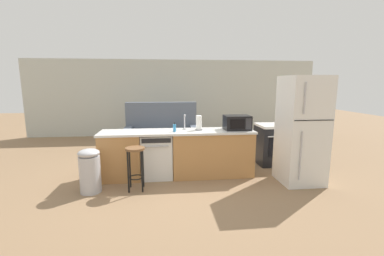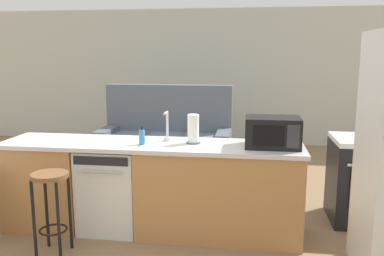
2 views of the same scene
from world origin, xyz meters
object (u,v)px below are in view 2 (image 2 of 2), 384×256
object	(u,v)px
microwave	(273,132)
bar_stool	(51,196)
dishwasher	(112,188)
soap_bottle	(142,137)
paper_towel_roll	(193,129)
couch	(167,142)
stove_range	(368,180)

from	to	relation	value
microwave	bar_stool	xyz separation A→B (m)	(-1.91, -0.60, -0.50)
dishwasher	soap_bottle	size ratio (longest dim) A/B	4.77
paper_towel_roll	bar_stool	size ratio (longest dim) A/B	0.38
soap_bottle	paper_towel_roll	bearing A→B (deg)	14.39
dishwasher	microwave	distance (m)	1.68
bar_stool	couch	xyz separation A→B (m)	(0.42, 2.93, -0.14)
soap_bottle	couch	world-z (taller)	couch
dishwasher	couch	bearing A→B (deg)	88.18
couch	microwave	bearing A→B (deg)	-57.43
soap_bottle	couch	bearing A→B (deg)	96.27
dishwasher	microwave	xyz separation A→B (m)	(1.56, -0.00, 0.62)
dishwasher	paper_towel_roll	bearing A→B (deg)	3.13
paper_towel_roll	bar_stool	xyz separation A→B (m)	(-1.16, -0.64, -0.50)
soap_bottle	bar_stool	xyz separation A→B (m)	(-0.68, -0.52, -0.44)
stove_range	couch	bearing A→B (deg)	144.78
stove_range	couch	world-z (taller)	couch
soap_bottle	microwave	bearing A→B (deg)	3.57
microwave	bar_stool	size ratio (longest dim) A/B	0.68
dishwasher	microwave	world-z (taller)	microwave
microwave	couch	size ratio (longest dim) A/B	0.25
microwave	paper_towel_roll	world-z (taller)	paper_towel_roll
paper_towel_roll	stove_range	bearing A→B (deg)	15.77
stove_range	bar_stool	size ratio (longest dim) A/B	1.22
stove_range	soap_bottle	size ratio (longest dim) A/B	5.11
paper_towel_roll	soap_bottle	size ratio (longest dim) A/B	1.60
stove_range	soap_bottle	distance (m)	2.40
paper_towel_roll	couch	size ratio (longest dim) A/B	0.14
stove_range	paper_towel_roll	bearing A→B (deg)	-164.23
dishwasher	bar_stool	size ratio (longest dim) A/B	1.14
paper_towel_roll	microwave	bearing A→B (deg)	-3.51
stove_range	bar_stool	xyz separation A→B (m)	(-2.95, -1.15, 0.08)
paper_towel_roll	dishwasher	bearing A→B (deg)	-176.87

